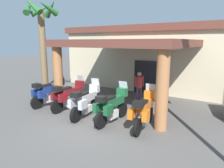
# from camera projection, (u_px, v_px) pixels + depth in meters

# --- Properties ---
(ground_plane) EXTENTS (80.00, 80.00, 0.00)m
(ground_plane) POSITION_uv_depth(u_px,v_px,m) (91.00, 124.00, 8.41)
(ground_plane) COLOR #514F4C
(motel_building) EXTENTS (14.41, 12.00, 4.37)m
(motel_building) POSITION_uv_depth(u_px,v_px,m) (163.00, 56.00, 15.35)
(motel_building) COLOR beige
(motel_building) RESTS_ON ground_plane
(motorcycle_blue) EXTENTS (0.73, 2.21, 1.61)m
(motorcycle_blue) POSITION_uv_depth(u_px,v_px,m) (49.00, 92.00, 10.82)
(motorcycle_blue) COLOR black
(motorcycle_blue) RESTS_ON ground_plane
(motorcycle_maroon) EXTENTS (0.73, 2.21, 1.61)m
(motorcycle_maroon) POSITION_uv_depth(u_px,v_px,m) (69.00, 96.00, 10.17)
(motorcycle_maroon) COLOR black
(motorcycle_maroon) RESTS_ON ground_plane
(motorcycle_silver) EXTENTS (0.73, 2.21, 1.61)m
(motorcycle_silver) POSITION_uv_depth(u_px,v_px,m) (86.00, 102.00, 9.15)
(motorcycle_silver) COLOR black
(motorcycle_silver) RESTS_ON ground_plane
(motorcycle_green) EXTENTS (0.73, 2.21, 1.61)m
(motorcycle_green) POSITION_uv_depth(u_px,v_px,m) (112.00, 106.00, 8.48)
(motorcycle_green) COLOR black
(motorcycle_green) RESTS_ON ground_plane
(motorcycle_orange) EXTENTS (0.74, 2.21, 1.61)m
(motorcycle_orange) POSITION_uv_depth(u_px,v_px,m) (144.00, 111.00, 7.90)
(motorcycle_orange) COLOR black
(motorcycle_orange) RESTS_ON ground_plane
(pedestrian) EXTENTS (0.39, 0.41, 1.71)m
(pedestrian) POSITION_uv_depth(u_px,v_px,m) (139.00, 85.00, 11.27)
(pedestrian) COLOR #3F334C
(pedestrian) RESTS_ON ground_plane
(palm_tree_roadside) EXTENTS (1.78, 1.92, 5.65)m
(palm_tree_roadside) POSITION_uv_depth(u_px,v_px,m) (42.00, 30.00, 11.43)
(palm_tree_roadside) COLOR brown
(palm_tree_roadside) RESTS_ON ground_plane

